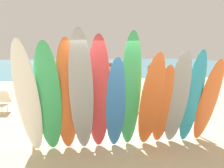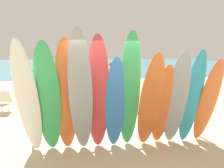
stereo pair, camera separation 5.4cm
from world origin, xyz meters
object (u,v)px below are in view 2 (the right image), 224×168
(surfboard_orange_8, at_px, (163,106))
(beachgoer_midbeach, at_px, (111,75))
(beachgoer_near_rack, at_px, (159,79))
(surfboard_rack, at_px, (119,118))
(surfboard_green_1, at_px, (48,100))
(surfboard_teal_10, at_px, (192,99))
(surfboard_orange_2, at_px, (66,98))
(surfboard_grey_9, at_px, (177,100))
(beach_chair_red, at_px, (2,101))
(surfboard_white_0, at_px, (27,101))
(surfboard_orange_11, at_px, (208,103))
(surfboard_green_6, at_px, (130,93))
(surfboard_orange_7, at_px, (150,102))
(surfboard_red_4, at_px, (98,95))
(beachgoer_by_water, at_px, (152,72))
(beachgoer_strolling, at_px, (70,74))
(surfboard_blue_5, at_px, (115,104))
(surfboard_grey_3, at_px, (81,95))
(beachgoer_photographing, at_px, (29,81))

(surfboard_orange_8, relative_size, beachgoer_midbeach, 1.26)
(beachgoer_near_rack, bearing_deg, surfboard_rack, 127.71)
(surfboard_green_1, bearing_deg, beachgoer_midbeach, 71.12)
(surfboard_teal_10, bearing_deg, surfboard_orange_2, 177.45)
(surfboard_grey_9, relative_size, beach_chair_red, 2.99)
(surfboard_orange_8, bearing_deg, surfboard_white_0, -176.83)
(surfboard_white_0, distance_m, surfboard_orange_11, 4.11)
(surfboard_green_6, xyz_separation_m, surfboard_orange_7, (0.47, -0.06, -0.21))
(surfboard_white_0, bearing_deg, beachgoer_near_rack, 51.65)
(surfboard_grey_9, bearing_deg, surfboard_white_0, -174.97)
(surfboard_rack, distance_m, surfboard_white_0, 2.26)
(surfboard_white_0, height_order, surfboard_red_4, surfboard_red_4)
(surfboard_rack, height_order, beachgoer_midbeach, beachgoer_midbeach)
(beachgoer_by_water, bearing_deg, surfboard_orange_2, -139.04)
(beachgoer_midbeach, bearing_deg, surfboard_orange_2, -26.54)
(surfboard_green_6, height_order, beachgoer_by_water, surfboard_green_6)
(beachgoer_strolling, distance_m, beachgoer_midbeach, 2.80)
(surfboard_orange_2, distance_m, surfboard_blue_5, 1.10)
(beach_chair_red, bearing_deg, surfboard_orange_7, -30.00)
(surfboard_orange_7, height_order, beachgoer_midbeach, surfboard_orange_7)
(surfboard_red_4, xyz_separation_m, beach_chair_red, (-3.41, 3.58, -0.89))
(surfboard_orange_2, relative_size, surfboard_grey_9, 1.08)
(surfboard_grey_3, bearing_deg, surfboard_orange_7, 6.79)
(surfboard_orange_11, height_order, beachgoer_photographing, surfboard_orange_11)
(surfboard_grey_9, xyz_separation_m, beachgoer_strolling, (-2.98, 8.34, -0.28))
(surfboard_orange_7, xyz_separation_m, beachgoer_photographing, (-3.99, 5.31, -0.23))
(beachgoer_by_water, bearing_deg, surfboard_green_1, -140.80)
(beachgoer_near_rack, distance_m, beach_chair_red, 6.79)
(surfboard_orange_2, distance_m, surfboard_green_6, 1.40)
(surfboard_grey_9, bearing_deg, surfboard_red_4, -177.57)
(surfboard_green_1, height_order, surfboard_blue_5, surfboard_green_1)
(beachgoer_photographing, bearing_deg, beachgoer_by_water, 152.22)
(surfboard_blue_5, xyz_separation_m, beachgoer_strolling, (-1.55, 8.25, -0.20))
(surfboard_rack, distance_m, surfboard_orange_2, 1.55)
(surfboard_grey_3, bearing_deg, surfboard_white_0, -178.06)
(beachgoer_by_water, bearing_deg, surfboard_teal_10, -121.85)
(surfboard_red_4, distance_m, beachgoer_strolling, 8.37)
(surfboard_orange_11, bearing_deg, surfboard_grey_3, 178.80)
(surfboard_white_0, bearing_deg, beachgoer_strolling, 93.33)
(surfboard_green_6, height_order, surfboard_orange_8, surfboard_green_6)
(surfboard_white_0, relative_size, surfboard_grey_9, 1.09)
(surfboard_orange_7, height_order, surfboard_orange_8, surfboard_orange_7)
(surfboard_orange_7, bearing_deg, beachgoer_photographing, 121.20)
(surfboard_grey_3, distance_m, beachgoer_near_rack, 6.15)
(surfboard_green_1, height_order, beachgoer_strolling, surfboard_green_1)
(surfboard_rack, distance_m, surfboard_orange_7, 1.05)
(surfboard_orange_2, height_order, surfboard_blue_5, surfboard_orange_2)
(surfboard_blue_5, xyz_separation_m, surfboard_orange_7, (0.79, -0.11, 0.05))
(surfboard_rack, distance_m, beachgoer_by_water, 8.57)
(surfboard_rack, relative_size, surfboard_orange_2, 1.69)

